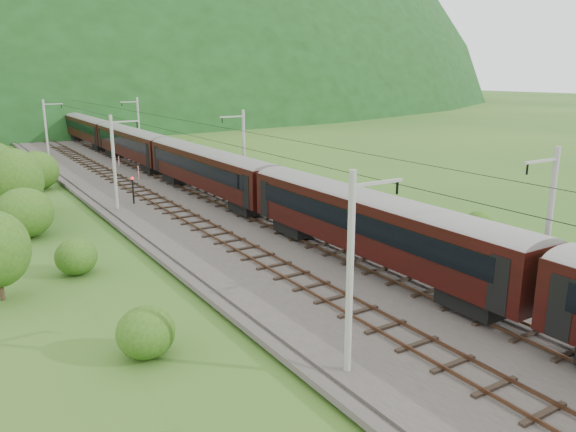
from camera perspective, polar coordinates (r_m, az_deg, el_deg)
ground at (r=27.13m, az=16.60°, el=-11.81°), size 600.00×600.00×0.00m
railbed at (r=33.84m, az=3.83°, el=-5.61°), size 14.00×220.00×0.30m
track_left at (r=32.49m, az=0.39°, el=-6.03°), size 2.40×220.00×0.27m
track_right at (r=35.16m, az=7.01°, el=-4.53°), size 2.40×220.00×0.27m
catenary_left at (r=49.83m, az=-17.19°, el=5.43°), size 2.54×192.28×8.00m
catenary_right at (r=54.26m, az=-4.58°, el=6.70°), size 2.54×192.28×8.00m
overhead_wires at (r=32.14m, az=4.04°, el=6.11°), size 4.83×198.00×0.03m
train at (r=52.27m, az=-7.90°, el=5.33°), size 3.05×168.09×5.31m
hazard_post_near at (r=64.21m, az=-14.94°, el=4.30°), size 0.15×0.15×1.41m
hazard_post_far at (r=73.50m, az=-16.80°, el=5.36°), size 0.14×0.14×1.31m
signal at (r=51.90m, az=-15.48°, el=2.77°), size 0.27×0.27×2.43m
vegetation_left at (r=42.36m, az=-24.42°, el=0.26°), size 11.17×146.52×6.23m
vegetation_right at (r=48.22m, az=7.51°, el=1.66°), size 6.86×97.62×2.87m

